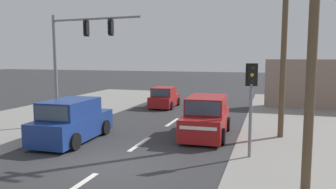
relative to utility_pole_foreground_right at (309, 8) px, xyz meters
name	(u,v)px	position (x,y,z in m)	size (l,w,h in m)	color
ground_plane	(108,166)	(-6.24, 0.52, -5.07)	(140.00, 140.00, 0.00)	#303033
lane_dash_near	(75,187)	(-6.24, -1.48, -5.07)	(0.20, 2.40, 0.01)	silver
lane_dash_mid	(140,144)	(-6.24, 3.52, -5.07)	(0.20, 2.40, 0.01)	silver
lane_dash_far	(172,122)	(-6.24, 8.52, -5.07)	(0.20, 2.40, 0.01)	silver
kerb_left_verge	(2,127)	(-14.74, 4.52, -5.06)	(8.00, 40.00, 0.02)	gray
utility_pole_foreground_right	(309,8)	(0.00, 0.00, 0.00)	(3.78, 0.51, 9.43)	brown
utility_pole_midground_right	(285,23)	(-0.33, 6.61, 0.27)	(1.80, 0.26, 10.19)	brown
traffic_signal_mast	(74,50)	(-10.76, 5.64, -0.93)	(5.28, 0.59, 6.00)	slate
pedestal_signal_right_kerb	(251,94)	(-1.55, 2.97, -2.66)	(0.44, 0.30, 3.56)	slate
hatchback_oncoming_near	(164,98)	(-8.42, 13.77, -4.37)	(1.91, 3.70, 1.53)	maroon
suv_crossing_left	(72,121)	(-9.38, 3.15, -4.19)	(2.18, 4.60, 1.90)	navy
suv_receding_far	(206,118)	(-3.76, 5.90, -4.19)	(2.20, 4.60, 1.90)	maroon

